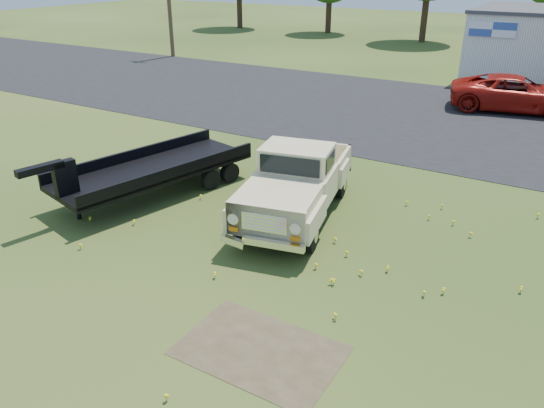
# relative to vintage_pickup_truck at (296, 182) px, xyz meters

# --- Properties ---
(ground) EXTENTS (140.00, 140.00, 0.00)m
(ground) POSITION_rel_vintage_pickup_truck_xyz_m (0.70, -2.47, -1.06)
(ground) COLOR #284014
(ground) RESTS_ON ground
(asphalt_lot) EXTENTS (90.00, 14.00, 0.02)m
(asphalt_lot) POSITION_rel_vintage_pickup_truck_xyz_m (0.70, 12.53, -1.06)
(asphalt_lot) COLOR black
(asphalt_lot) RESTS_ON ground
(dirt_patch_a) EXTENTS (3.00, 2.00, 0.01)m
(dirt_patch_a) POSITION_rel_vintage_pickup_truck_xyz_m (2.20, -5.47, -1.06)
(dirt_patch_a) COLOR #443624
(dirt_patch_a) RESTS_ON ground
(dirt_patch_b) EXTENTS (2.20, 1.60, 0.01)m
(dirt_patch_b) POSITION_rel_vintage_pickup_truck_xyz_m (-1.30, 1.03, -1.06)
(dirt_patch_b) COLOR #443624
(dirt_patch_b) RESTS_ON ground
(vintage_pickup_truck) EXTENTS (3.45, 6.18, 2.12)m
(vintage_pickup_truck) POSITION_rel_vintage_pickup_truck_xyz_m (0.00, 0.00, 0.00)
(vintage_pickup_truck) COLOR beige
(vintage_pickup_truck) RESTS_ON ground
(flatbed_trailer) EXTENTS (3.81, 7.15, 1.86)m
(flatbed_trailer) POSITION_rel_vintage_pickup_truck_xyz_m (-4.59, -0.84, -0.13)
(flatbed_trailer) COLOR black
(flatbed_trailer) RESTS_ON ground
(red_pickup) EXTENTS (6.48, 3.99, 1.67)m
(red_pickup) POSITION_rel_vintage_pickup_truck_xyz_m (3.51, 15.73, -0.22)
(red_pickup) COLOR #9C150E
(red_pickup) RESTS_ON ground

